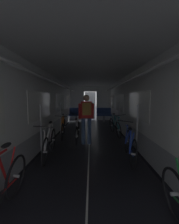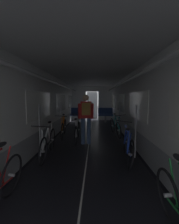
% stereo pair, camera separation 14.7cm
% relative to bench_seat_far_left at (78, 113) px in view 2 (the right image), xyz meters
% --- Properties ---
extents(ground_plane, '(60.00, 60.00, 0.00)m').
position_rel_bench_seat_far_left_xyz_m(ground_plane, '(0.90, -8.07, -0.57)').
color(ground_plane, black).
extents(train_car_shell, '(3.14, 12.34, 2.57)m').
position_rel_bench_seat_far_left_xyz_m(train_car_shell, '(0.90, -4.47, 1.13)').
color(train_car_shell, black).
rests_on(train_car_shell, ground).
extents(bench_seat_far_left, '(0.98, 0.51, 0.95)m').
position_rel_bench_seat_far_left_xyz_m(bench_seat_far_left, '(0.00, 0.00, 0.00)').
color(bench_seat_far_left, gray).
rests_on(bench_seat_far_left, ground).
extents(bench_seat_far_right, '(0.98, 0.51, 0.95)m').
position_rel_bench_seat_far_left_xyz_m(bench_seat_far_right, '(1.80, 0.00, 0.00)').
color(bench_seat_far_right, gray).
rests_on(bench_seat_far_right, ground).
extents(bicycle_blue, '(0.44, 1.69, 0.95)m').
position_rel_bench_seat_far_left_xyz_m(bicycle_blue, '(1.94, -6.15, -0.19)').
color(bicycle_blue, black).
rests_on(bicycle_blue, ground).
extents(bicycle_teal, '(0.50, 1.69, 0.95)m').
position_rel_bench_seat_far_left_xyz_m(bicycle_teal, '(1.98, -3.58, -0.19)').
color(bicycle_teal, black).
rests_on(bicycle_teal, ground).
extents(bicycle_white, '(0.44, 1.69, 0.95)m').
position_rel_bench_seat_far_left_xyz_m(bicycle_white, '(-0.14, -6.01, -0.18)').
color(bicycle_white, black).
rests_on(bicycle_white, ground).
extents(bicycle_orange, '(0.44, 1.69, 0.94)m').
position_rel_bench_seat_far_left_xyz_m(bicycle_orange, '(-0.16, -3.94, -0.18)').
color(bicycle_orange, black).
rests_on(bicycle_orange, ground).
extents(person_cyclist_aisle, '(0.55, 0.41, 1.69)m').
position_rel_bench_seat_far_left_xyz_m(person_cyclist_aisle, '(0.80, -4.84, 0.45)').
color(person_cyclist_aisle, '#384C75').
rests_on(person_cyclist_aisle, ground).
extents(bicycle_silver_in_aisle, '(0.44, 1.69, 0.94)m').
position_rel_bench_seat_far_left_xyz_m(bicycle_silver_in_aisle, '(0.47, -4.58, -0.18)').
color(bicycle_silver_in_aisle, black).
rests_on(bicycle_silver_in_aisle, ground).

